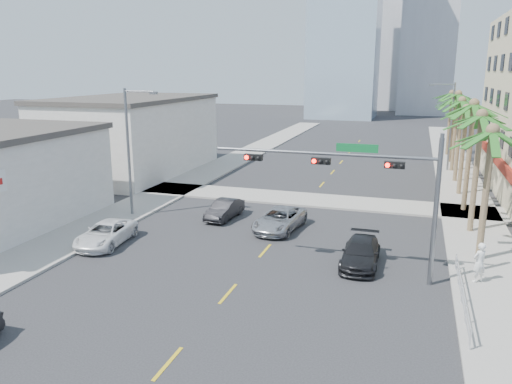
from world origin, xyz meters
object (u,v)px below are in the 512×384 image
traffic_signal_mast (368,179)px  car_parked_far (106,234)px  car_lane_right (361,253)px  car_lane_center (280,219)px  car_lane_left (225,209)px  pedestrian (479,262)px

traffic_signal_mast → car_parked_far: bearing=179.2°
car_parked_far → car_lane_right: bearing=-0.1°
car_lane_center → car_lane_left: bearing=169.9°
car_lane_left → pedestrian: size_ratio=1.99×
car_lane_right → car_lane_left: bearing=149.5°
car_lane_left → pedestrian: bearing=-18.3°
car_lane_center → car_lane_right: size_ratio=1.09×
traffic_signal_mast → car_lane_right: size_ratio=2.38×
traffic_signal_mast → car_lane_left: (-10.38, 7.42, -4.40)m
car_parked_far → car_lane_center: size_ratio=0.94×
car_lane_right → car_lane_center: bearing=141.2°
car_parked_far → car_lane_right: car_lane_right is taller
traffic_signal_mast → car_lane_center: size_ratio=2.18×
car_lane_right → pedestrian: bearing=-8.7°
traffic_signal_mast → car_lane_left: bearing=144.4°
car_parked_far → car_lane_center: (9.18, 5.89, 0.04)m
car_lane_center → pedestrian: (11.44, -5.36, 0.44)m
traffic_signal_mast → pedestrian: size_ratio=5.54×
traffic_signal_mast → car_parked_far: size_ratio=2.31×
car_lane_left → car_lane_right: (10.09, -5.85, 0.02)m
car_lane_left → car_lane_right: car_lane_right is taller
car_parked_far → pedestrian: (20.62, 0.53, 0.49)m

